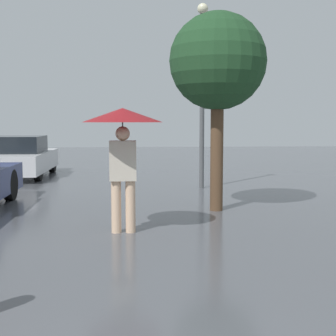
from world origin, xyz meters
name	(u,v)px	position (x,y,z in m)	size (l,w,h in m)	color
pedestrian	(123,130)	(0.03, 5.66, 1.57)	(1.22, 1.22, 1.90)	beige
parked_car_farthest	(19,158)	(-3.31, 13.30, 0.59)	(1.80, 3.93, 1.26)	silver
tree	(218,63)	(1.77, 7.33, 2.77)	(1.81, 1.81, 3.72)	brown
street_lamp	(202,80)	(1.94, 10.34, 2.73)	(0.27, 0.27, 4.60)	#515456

